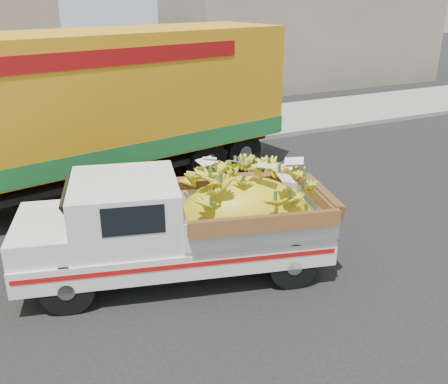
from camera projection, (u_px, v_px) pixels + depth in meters
name	position (u px, v px, depth m)	size (l,w,h in m)	color
ground	(143.00, 284.00, 8.47)	(100.00, 100.00, 0.00)	black
curb	(69.00, 164.00, 14.12)	(60.00, 0.25, 0.15)	gray
sidewalk	(57.00, 145.00, 15.87)	(60.00, 4.00, 0.14)	gray
building_right	(304.00, 24.00, 26.25)	(14.00, 6.00, 6.00)	gray
pickup_truck	(198.00, 221.00, 8.51)	(5.44, 3.11, 1.80)	black
semi_trailer	(52.00, 112.00, 11.09)	(12.08, 4.80, 3.80)	black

